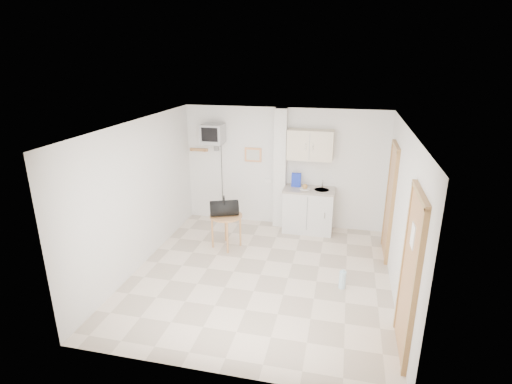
% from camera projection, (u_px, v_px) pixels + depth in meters
% --- Properties ---
extents(ground, '(4.50, 4.50, 0.00)m').
position_uv_depth(ground, '(260.00, 275.00, 6.68)').
color(ground, beige).
rests_on(ground, ground).
extents(room_envelope, '(4.24, 4.54, 2.55)m').
position_uv_depth(room_envelope, '(277.00, 187.00, 6.21)').
color(room_envelope, white).
rests_on(room_envelope, ground).
extents(kitchenette, '(1.03, 0.58, 2.10)m').
position_uv_depth(kitchenette, '(309.00, 194.00, 8.14)').
color(kitchenette, silver).
rests_on(kitchenette, ground).
extents(crt_television, '(0.44, 0.45, 2.15)m').
position_uv_depth(crt_television, '(213.00, 134.00, 8.22)').
color(crt_television, slate).
rests_on(crt_television, ground).
extents(round_table, '(0.61, 0.61, 0.65)m').
position_uv_depth(round_table, '(226.00, 219.00, 7.49)').
color(round_table, '#B8794D').
rests_on(round_table, ground).
extents(duffel_bag, '(0.59, 0.46, 0.39)m').
position_uv_depth(duffel_bag, '(224.00, 208.00, 7.41)').
color(duffel_bag, black).
rests_on(duffel_bag, round_table).
extents(water_bottle, '(0.11, 0.11, 0.32)m').
position_uv_depth(water_bottle, '(342.00, 280.00, 6.26)').
color(water_bottle, '#B4DBED').
rests_on(water_bottle, ground).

